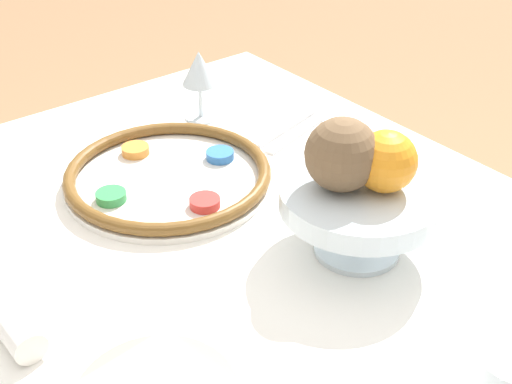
% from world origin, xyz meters
% --- Properties ---
extents(seder_plate, '(0.32, 0.32, 0.03)m').
position_xyz_m(seder_plate, '(-0.21, 0.06, 0.77)').
color(seder_plate, silver).
rests_on(seder_plate, dining_table).
extents(wine_glass, '(0.06, 0.06, 0.13)m').
position_xyz_m(wine_glass, '(-0.37, 0.23, 0.85)').
color(wine_glass, silver).
rests_on(wine_glass, dining_table).
extents(fruit_stand, '(0.22, 0.22, 0.10)m').
position_xyz_m(fruit_stand, '(0.10, 0.17, 0.83)').
color(fruit_stand, silver).
rests_on(fruit_stand, dining_table).
extents(orange_fruit, '(0.08, 0.08, 0.08)m').
position_xyz_m(orange_fruit, '(0.11, 0.19, 0.90)').
color(orange_fruit, orange).
rests_on(orange_fruit, fruit_stand).
extents(coconut, '(0.10, 0.10, 0.10)m').
position_xyz_m(coconut, '(0.08, 0.15, 0.90)').
color(coconut, brown).
rests_on(coconut, fruit_stand).
extents(napkin_roll, '(0.16, 0.04, 0.04)m').
position_xyz_m(napkin_roll, '(-0.06, -0.27, 0.78)').
color(napkin_roll, white).
rests_on(napkin_roll, dining_table).
extents(fork_left, '(0.06, 0.16, 0.01)m').
position_xyz_m(fork_left, '(-0.24, 0.32, 0.76)').
color(fork_left, silver).
rests_on(fork_left, dining_table).
extents(fork_right, '(0.06, 0.16, 0.01)m').
position_xyz_m(fork_right, '(-0.21, 0.32, 0.76)').
color(fork_right, silver).
rests_on(fork_right, dining_table).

